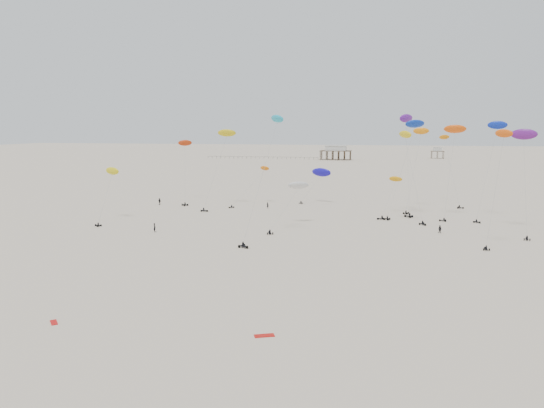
% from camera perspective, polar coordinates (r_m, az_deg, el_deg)
% --- Properties ---
extents(ground_plane, '(900.00, 900.00, 0.00)m').
position_cam_1_polar(ground_plane, '(218.28, 6.02, 2.34)').
color(ground_plane, beige).
extents(pavilion_main, '(21.00, 13.00, 9.80)m').
position_cam_1_polar(pavilion_main, '(367.85, 6.86, 5.40)').
color(pavilion_main, brown).
rests_on(pavilion_main, ground).
extents(pavilion_small, '(9.00, 7.00, 8.00)m').
position_cam_1_polar(pavilion_small, '(398.33, 17.37, 5.20)').
color(pavilion_small, brown).
rests_on(pavilion_small, ground).
extents(pier_fence, '(80.20, 0.20, 1.50)m').
position_cam_1_polar(pier_fence, '(376.11, -1.09, 5.00)').
color(pier_fence, black).
rests_on(pier_fence, ground).
extents(rig_0, '(7.69, 6.56, 21.85)m').
position_cam_1_polar(rig_0, '(127.61, 14.57, 5.12)').
color(rig_0, black).
rests_on(rig_0, ground).
extents(rig_1, '(4.92, 5.87, 22.20)m').
position_cam_1_polar(rig_1, '(106.16, 23.23, 3.94)').
color(rig_1, black).
rests_on(rig_1, ground).
extents(rig_2, '(5.03, 13.13, 15.04)m').
position_cam_1_polar(rig_2, '(134.43, -17.03, 2.56)').
color(rig_2, black).
rests_on(rig_2, ground).
extents(rig_3, '(9.60, 15.41, 17.12)m').
position_cam_1_polar(rig_3, '(155.37, -1.72, 2.81)').
color(rig_3, black).
rests_on(rig_3, ground).
extents(rig_4, '(6.89, 18.30, 27.27)m').
position_cam_1_polar(rig_4, '(106.91, -0.47, 5.31)').
color(rig_4, black).
rests_on(rig_4, ground).
extents(rig_5, '(6.96, 14.79, 24.07)m').
position_cam_1_polar(rig_5, '(150.91, 15.45, 5.93)').
color(rig_5, black).
rests_on(rig_5, ground).
extents(rig_6, '(8.54, 11.82, 24.73)m').
position_cam_1_polar(rig_6, '(141.19, 22.80, 6.40)').
color(rig_6, black).
rests_on(rig_6, ground).
extents(rig_7, '(6.36, 16.66, 23.50)m').
position_cam_1_polar(rig_7, '(163.96, 18.55, 4.52)').
color(rig_7, black).
rests_on(rig_7, ground).
extents(rig_8, '(7.41, 17.35, 16.64)m').
position_cam_1_polar(rig_8, '(121.95, 2.33, 1.18)').
color(rig_8, black).
rests_on(rig_8, ground).
extents(rig_9, '(8.50, 17.19, 22.19)m').
position_cam_1_polar(rig_9, '(163.90, -9.35, 4.75)').
color(rig_9, black).
rests_on(rig_9, ground).
extents(rig_10, '(4.78, 10.69, 25.90)m').
position_cam_1_polar(rig_10, '(140.85, 14.28, 6.77)').
color(rig_10, black).
rests_on(rig_10, ground).
extents(rig_11, '(6.54, 14.94, 15.10)m').
position_cam_1_polar(rig_11, '(139.61, 12.66, 1.28)').
color(rig_11, black).
rests_on(rig_11, ground).
extents(rig_12, '(6.40, 10.29, 23.58)m').
position_cam_1_polar(rig_12, '(139.48, 18.98, 6.76)').
color(rig_12, black).
rests_on(rig_12, ground).
extents(rig_13, '(6.09, 16.53, 23.96)m').
position_cam_1_polar(rig_13, '(152.30, -5.23, 6.46)').
color(rig_13, black).
rests_on(rig_13, ground).
extents(rig_14, '(9.53, 7.02, 11.33)m').
position_cam_1_polar(rig_14, '(158.39, 5.20, 3.22)').
color(rig_14, black).
rests_on(rig_14, ground).
extents(rig_15, '(5.64, 14.30, 23.20)m').
position_cam_1_polar(rig_15, '(126.32, 25.51, 5.69)').
color(rig_15, black).
rests_on(rig_15, ground).
extents(rig_16, '(10.34, 11.37, 25.03)m').
position_cam_1_polar(rig_16, '(137.45, 14.74, 7.06)').
color(rig_16, black).
rests_on(rig_16, ground).
extents(spectator_0, '(0.96, 0.98, 2.25)m').
position_cam_1_polar(spectator_0, '(117.35, -12.50, -2.95)').
color(spectator_0, black).
rests_on(spectator_0, ground).
extents(spectator_1, '(1.10, 1.04, 1.97)m').
position_cam_1_polar(spectator_1, '(118.89, 17.59, -3.00)').
color(spectator_1, black).
rests_on(spectator_1, ground).
extents(spectator_2, '(1.52, 1.21, 2.27)m').
position_cam_1_polar(spectator_2, '(158.07, -12.00, -0.06)').
color(spectator_2, black).
rests_on(spectator_2, ground).
extents(spectator_3, '(0.86, 0.76, 1.97)m').
position_cam_1_polar(spectator_3, '(147.78, -0.47, -0.45)').
color(spectator_3, black).
rests_on(spectator_3, ground).
extents(grounded_kite_a, '(2.38, 1.69, 0.08)m').
position_cam_1_polar(grounded_kite_a, '(59.33, -0.83, -14.01)').
color(grounded_kite_a, '#B9110B').
rests_on(grounded_kite_a, ground).
extents(grounded_kite_b, '(1.70, 1.83, 0.07)m').
position_cam_1_polar(grounded_kite_b, '(67.89, -22.41, -11.72)').
color(grounded_kite_b, red).
rests_on(grounded_kite_b, ground).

